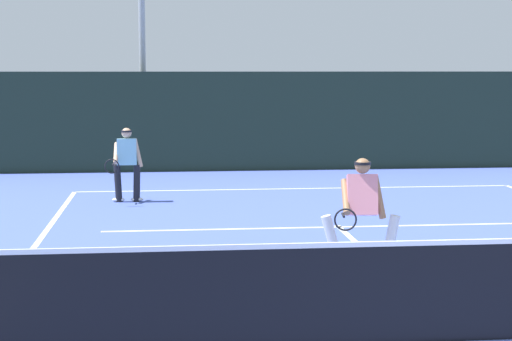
% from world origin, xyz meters
% --- Properties ---
extents(ground_plane, '(80.00, 80.00, 0.00)m').
position_xyz_m(ground_plane, '(0.00, 0.00, 0.00)').
color(ground_plane, '#4B61BA').
extents(court_line_baseline_far, '(9.95, 0.10, 0.01)m').
position_xyz_m(court_line_baseline_far, '(0.00, 11.03, 0.00)').
color(court_line_baseline_far, white).
rests_on(court_line_baseline_far, ground_plane).
extents(court_line_service, '(8.11, 0.10, 0.01)m').
position_xyz_m(court_line_service, '(0.00, 6.24, 0.00)').
color(court_line_service, white).
rests_on(court_line_service, ground_plane).
extents(court_line_centre, '(0.10, 6.40, 0.01)m').
position_xyz_m(court_line_centre, '(0.00, 3.20, 0.00)').
color(court_line_centre, white).
rests_on(court_line_centre, ground_plane).
extents(tennis_net, '(10.91, 0.09, 1.08)m').
position_xyz_m(tennis_net, '(0.00, 0.00, 0.53)').
color(tennis_net, '#1E4723').
rests_on(tennis_net, ground_plane).
extents(player_near, '(1.07, 0.87, 1.54)m').
position_xyz_m(player_near, '(-0.37, 2.99, 0.84)').
color(player_near, silver).
rests_on(player_near, ground_plane).
extents(player_far, '(0.74, 0.87, 1.52)m').
position_xyz_m(player_far, '(-3.75, 9.48, 0.83)').
color(player_far, black).
rests_on(player_far, ground_plane).
extents(back_fence_windscreen, '(19.69, 0.12, 2.65)m').
position_xyz_m(back_fence_windscreen, '(0.00, 14.73, 1.33)').
color(back_fence_windscreen, '#1D2C23').
rests_on(back_fence_windscreen, ground_plane).
extents(light_pole, '(0.55, 0.44, 6.52)m').
position_xyz_m(light_pole, '(-3.55, 15.76, 4.07)').
color(light_pole, '#9EA39E').
rests_on(light_pole, ground_plane).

